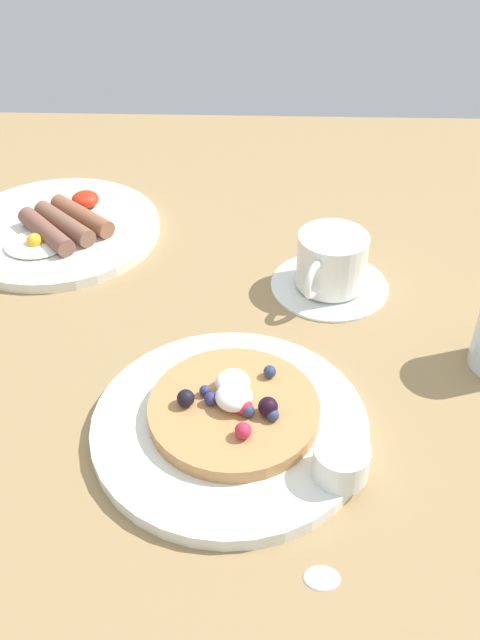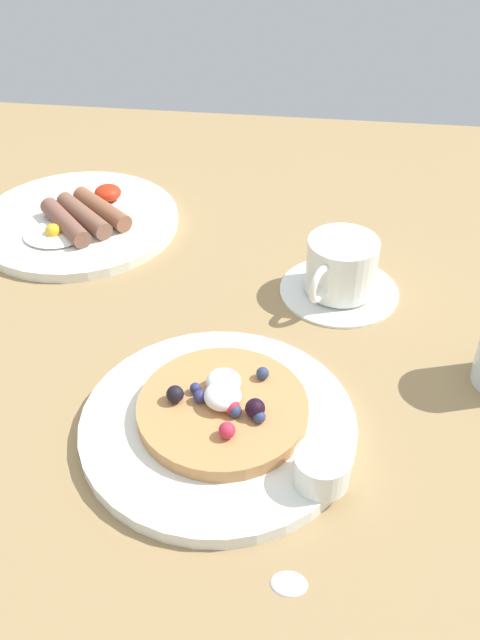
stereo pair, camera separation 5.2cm
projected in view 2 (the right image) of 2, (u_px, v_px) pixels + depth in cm
name	position (u px, v px, depth cm)	size (l,w,h in cm)	color
ground_plane	(199.00, 353.00, 75.44)	(155.20, 122.57, 3.00)	#987B50
pancake_plate	(218.00, 425.00, 64.34)	(25.24, 25.24, 1.38)	white
pancake_with_berries	(223.00, 407.00, 63.79)	(15.62, 15.62, 3.48)	tan
syrup_ramekin	(322.00, 468.00, 57.63)	(4.74, 4.74, 2.94)	white
breakfast_plate	(78.00, 222.00, 92.74)	(26.31, 26.31, 1.30)	white
fried_breakfast	(82.00, 216.00, 90.62)	(13.26, 15.39, 2.52)	brown
coffee_saucer	(339.00, 290.00, 81.38)	(13.71, 13.71, 0.63)	white
coffee_cup	(341.00, 265.00, 79.04)	(8.00, 10.57, 6.28)	white
teaspoon	(309.00, 637.00, 49.24)	(8.17, 16.12, 0.60)	silver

